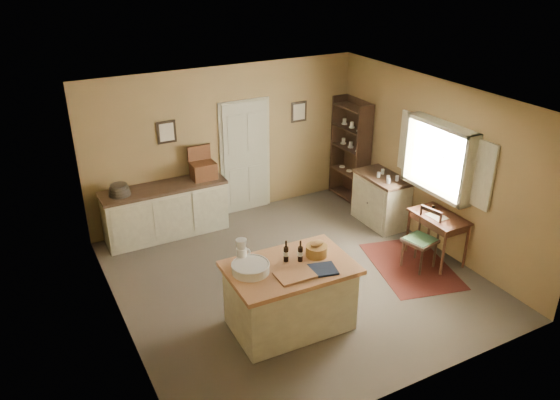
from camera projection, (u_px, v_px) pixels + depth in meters
The scene contains 16 objects.
ground at pixel (295, 278), 8.14m from camera, with size 5.00×5.00×0.00m, color #63594B.
wall_back at pixel (226, 143), 9.55m from camera, with size 5.00×0.10×2.70m, color olive.
wall_front at pixel (418, 288), 5.56m from camera, with size 5.00×0.10×2.70m, color olive.
wall_left at pixel (114, 238), 6.50m from camera, with size 0.10×5.00×2.70m, color olive.
wall_right at pixel (434, 165), 8.62m from camera, with size 0.10×5.00×2.70m, color olive.
ceiling at pixel (298, 101), 6.98m from camera, with size 5.00×5.00×0.00m, color silver.
door at pixel (246, 156), 9.80m from camera, with size 0.97×0.06×2.11m, color #B6B49A.
framed_prints at pixel (236, 121), 9.46m from camera, with size 2.82×0.02×0.38m.
window at pixel (441, 158), 8.34m from camera, with size 0.25×1.99×1.12m.
work_island at pixel (289, 294), 6.94m from camera, with size 1.60×1.07×1.20m.
sideboard at pixel (166, 209), 9.15m from camera, with size 2.07×0.59×1.18m.
rug at pixel (411, 266), 8.44m from camera, with size 1.10×1.60×0.01m, color #4A1C13.
writing_desk at pixel (439, 221), 8.35m from camera, with size 0.54×0.88×0.82m.
desk_chair at pixel (420, 241), 8.23m from camera, with size 0.43×0.43×0.91m, color black, non-canonical shape.
right_cabinet at pixel (381, 199), 9.56m from camera, with size 0.57×1.02×0.99m.
shelving_unit at pixel (352, 150), 10.31m from camera, with size 0.33×0.87×1.94m.
Camera 1 is at (-3.42, -5.94, 4.55)m, focal length 35.00 mm.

